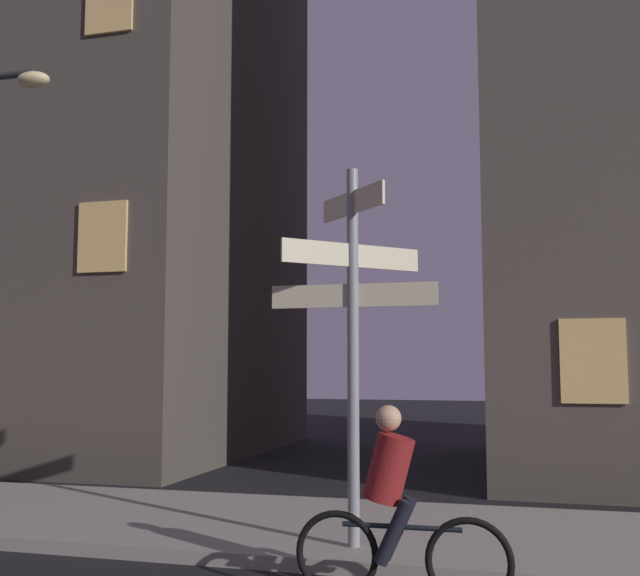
% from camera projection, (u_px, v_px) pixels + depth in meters
% --- Properties ---
extents(sidewalk_kerb, '(40.00, 3.20, 0.14)m').
position_uv_depth(sidewalk_kerb, '(467.00, 537.00, 8.27)').
color(sidewalk_kerb, gray).
rests_on(sidewalk_kerb, ground_plane).
extents(signpost, '(1.75, 1.19, 3.84)m').
position_uv_depth(signpost, '(353.00, 317.00, 7.79)').
color(signpost, gray).
rests_on(signpost, sidewalk_kerb).
extents(cyclist, '(1.82, 0.32, 1.61)m').
position_uv_depth(cyclist, '(395.00, 510.00, 6.31)').
color(cyclist, black).
rests_on(cyclist, ground_plane).
extents(building_left_block, '(11.65, 8.32, 15.50)m').
position_uv_depth(building_left_block, '(28.00, 123.00, 18.31)').
color(building_left_block, '#4C443D').
rests_on(building_left_block, ground_plane).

